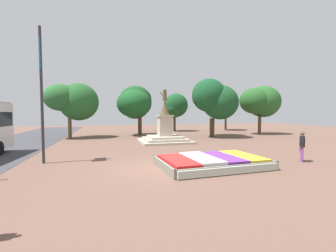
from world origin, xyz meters
name	(u,v)px	position (x,y,z in m)	size (l,w,h in m)	color
ground_plane	(158,168)	(0.00, 0.00, 0.00)	(81.84, 81.84, 0.00)	brown
flower_planter	(212,162)	(2.64, -0.33, 0.23)	(5.29, 3.62, 0.52)	#38281C
statue_monument	(165,133)	(2.71, 9.38, 0.82)	(4.41, 4.41, 4.82)	#B1A793
banner_pole	(41,89)	(-5.54, 2.63, 3.86)	(0.16, 1.08, 7.04)	#2D2D33
pedestrian_with_handbag	(302,145)	(7.79, -0.59, 0.92)	(0.53, 0.61, 1.64)	#8C4C99
park_tree_far_left	(260,101)	(16.17, 13.92, 4.12)	(5.41, 3.83, 6.06)	#4C3823
park_tree_behind_statue	(135,103)	(0.89, 16.59, 3.84)	(4.19, 5.30, 5.90)	#4C3823
park_tree_far_right	(175,107)	(7.31, 21.09, 3.57)	(3.49, 3.40, 5.50)	#4C3823
park_tree_street_side	(74,101)	(-5.70, 15.21, 3.94)	(5.34, 4.33, 5.82)	brown
park_tree_mid_canopy	(225,102)	(15.19, 20.97, 4.37)	(3.64, 3.87, 6.10)	#4C3823
park_tree_distant	(215,99)	(9.10, 12.17, 4.16)	(5.17, 5.40, 6.29)	#4C3823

